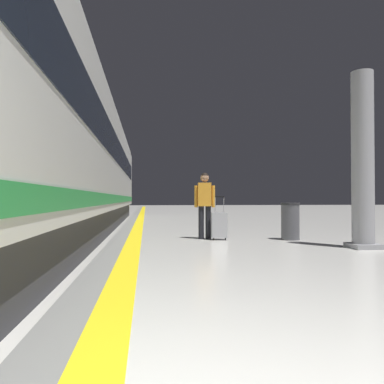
{
  "coord_description": "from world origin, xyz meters",
  "views": [
    {
      "loc": [
        -0.43,
        -0.64,
        1.0
      ],
      "look_at": [
        0.47,
        6.89,
        1.14
      ],
      "focal_mm": 35.74,
      "sensor_mm": 36.0,
      "label": 1
    }
  ],
  "objects_px": {
    "high_speed_train": "(28,123)",
    "waste_bin": "(290,221)",
    "platform_pillar": "(363,163)",
    "suitcase_near": "(219,225)",
    "passenger_near": "(205,201)"
  },
  "relations": [
    {
      "from": "passenger_near",
      "to": "platform_pillar",
      "type": "xyz_separation_m",
      "value": [
        2.92,
        -2.17,
        0.76
      ]
    },
    {
      "from": "suitcase_near",
      "to": "high_speed_train",
      "type": "bearing_deg",
      "value": -162.58
    },
    {
      "from": "waste_bin",
      "to": "suitcase_near",
      "type": "bearing_deg",
      "value": 174.06
    },
    {
      "from": "high_speed_train",
      "to": "waste_bin",
      "type": "bearing_deg",
      "value": 10.75
    },
    {
      "from": "high_speed_train",
      "to": "platform_pillar",
      "type": "relative_size",
      "value": 9.29
    },
    {
      "from": "suitcase_near",
      "to": "platform_pillar",
      "type": "height_order",
      "value": "platform_pillar"
    },
    {
      "from": "suitcase_near",
      "to": "platform_pillar",
      "type": "distance_m",
      "value": 3.5
    },
    {
      "from": "passenger_near",
      "to": "waste_bin",
      "type": "relative_size",
      "value": 1.82
    },
    {
      "from": "suitcase_near",
      "to": "waste_bin",
      "type": "distance_m",
      "value": 1.75
    },
    {
      "from": "high_speed_train",
      "to": "suitcase_near",
      "type": "bearing_deg",
      "value": 17.42
    },
    {
      "from": "high_speed_train",
      "to": "waste_bin",
      "type": "height_order",
      "value": "high_speed_train"
    },
    {
      "from": "high_speed_train",
      "to": "suitcase_near",
      "type": "xyz_separation_m",
      "value": [
        4.12,
        1.29,
        -2.14
      ]
    },
    {
      "from": "platform_pillar",
      "to": "suitcase_near",
      "type": "bearing_deg",
      "value": 143.75
    },
    {
      "from": "high_speed_train",
      "to": "suitcase_near",
      "type": "distance_m",
      "value": 4.82
    },
    {
      "from": "high_speed_train",
      "to": "platform_pillar",
      "type": "height_order",
      "value": "high_speed_train"
    }
  ]
}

